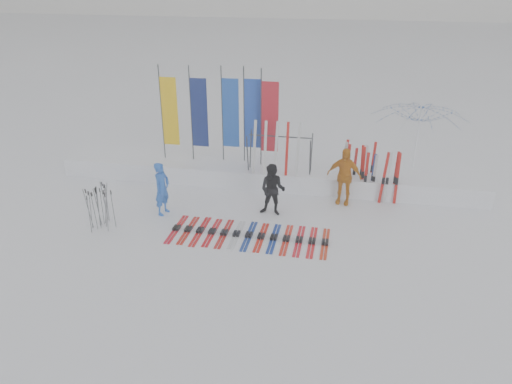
% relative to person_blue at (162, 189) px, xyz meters
% --- Properties ---
extents(ground, '(120.00, 120.00, 0.00)m').
position_rel_person_blue_xyz_m(ground, '(2.61, -1.74, -0.80)').
color(ground, white).
rests_on(ground, ground).
extents(snow_bank, '(14.00, 1.60, 0.60)m').
position_rel_person_blue_xyz_m(snow_bank, '(2.61, 2.86, -0.50)').
color(snow_bank, white).
rests_on(snow_bank, ground).
extents(person_blue, '(0.51, 0.66, 1.59)m').
position_rel_person_blue_xyz_m(person_blue, '(0.00, 0.00, 0.00)').
color(person_blue, blue).
rests_on(person_blue, ground).
extents(person_black, '(0.81, 0.66, 1.56)m').
position_rel_person_blue_xyz_m(person_black, '(3.17, 0.56, -0.02)').
color(person_black, black).
rests_on(person_black, ground).
extents(person_yellow, '(1.10, 0.60, 1.78)m').
position_rel_person_blue_xyz_m(person_yellow, '(5.16, 1.74, 0.10)').
color(person_yellow, orange).
rests_on(person_yellow, ground).
extents(tent_canopy, '(3.94, 3.98, 2.78)m').
position_rel_person_blue_xyz_m(tent_canopy, '(7.38, 3.74, 0.59)').
color(tent_canopy, white).
rests_on(tent_canopy, ground).
extents(ski_row, '(4.29, 1.69, 0.07)m').
position_rel_person_blue_xyz_m(ski_row, '(2.76, -0.87, -0.76)').
color(ski_row, red).
rests_on(ski_row, ground).
extents(pole_cluster, '(0.73, 0.96, 1.25)m').
position_rel_person_blue_xyz_m(pole_cluster, '(-1.40, -1.13, -0.20)').
color(pole_cluster, '#595B60').
rests_on(pole_cluster, ground).
extents(feather_flags, '(3.98, 0.30, 3.20)m').
position_rel_person_blue_xyz_m(feather_flags, '(1.09, 3.05, 1.45)').
color(feather_flags, '#383A3F').
rests_on(feather_flags, ground).
extents(ski_rack, '(2.04, 0.80, 1.23)m').
position_rel_person_blue_xyz_m(ski_rack, '(3.08, 2.46, 0.59)').
color(ski_rack, '#383A3F').
rests_on(ski_rack, ground).
extents(upright_skis, '(1.71, 1.17, 1.70)m').
position_rel_person_blue_xyz_m(upright_skis, '(5.91, 2.40, 0.01)').
color(upright_skis, silver).
rests_on(upright_skis, ground).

